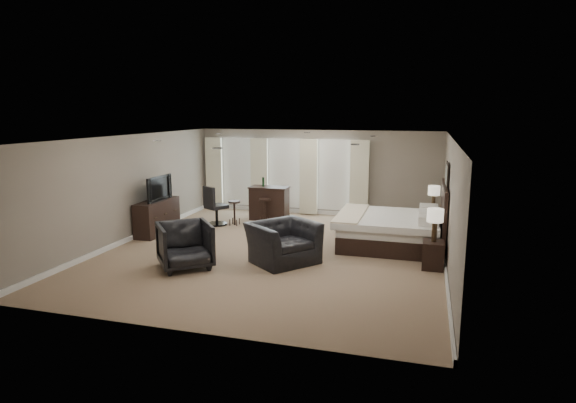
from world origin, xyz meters
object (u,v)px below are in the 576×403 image
(nightstand_near, at_px, (433,255))
(dresser, at_px, (157,217))
(tv, at_px, (156,198))
(lamp_near, at_px, (435,225))
(desk_chair, at_px, (216,205))
(lamp_far, at_px, (434,198))
(bar_stool_right, at_px, (265,211))
(nightstand_far, at_px, (432,222))
(bar_stool_left, at_px, (234,213))
(bar_counter, at_px, (269,203))
(armchair_far, at_px, (185,243))
(armchair_near, at_px, (283,236))
(bed, at_px, (394,215))

(nightstand_near, relative_size, dresser, 0.37)
(tv, bearing_deg, lamp_near, -97.87)
(desk_chair, bearing_deg, lamp_far, -142.44)
(bar_stool_right, bearing_deg, nightstand_far, 0.03)
(nightstand_near, height_order, bar_stool_left, bar_stool_left)
(nightstand_far, bearing_deg, bar_counter, 174.48)
(nightstand_near, distance_m, bar_stool_left, 5.85)
(tv, xyz_separation_m, armchair_far, (2.05, -2.33, -0.44))
(lamp_near, bearing_deg, desk_chair, 158.75)
(lamp_far, bearing_deg, lamp_near, -90.00)
(tv, height_order, desk_chair, desk_chair)
(armchair_far, bearing_deg, armchair_near, -12.75)
(armchair_near, bearing_deg, nightstand_far, -3.08)
(bed, height_order, lamp_far, bed)
(dresser, xyz_separation_m, bar_counter, (2.30, 2.39, 0.05))
(tv, relative_size, bar_counter, 0.98)
(lamp_far, bearing_deg, dresser, -164.31)
(nightstand_far, distance_m, bar_stool_left, 5.37)
(nightstand_near, xyz_separation_m, bar_counter, (-4.62, 3.35, 0.21))
(nightstand_near, distance_m, armchair_near, 3.10)
(bar_stool_right, xyz_separation_m, desk_chair, (-1.21, -0.63, 0.21))
(dresser, xyz_separation_m, bar_stool_left, (1.58, 1.44, -0.10))
(bar_counter, distance_m, bar_stool_right, 0.47)
(nightstand_far, bearing_deg, desk_chair, -173.79)
(armchair_far, relative_size, desk_chair, 0.93)
(bar_stool_left, distance_m, bar_stool_right, 0.89)
(lamp_near, relative_size, bar_stool_left, 0.98)
(lamp_near, bearing_deg, bar_stool_left, 155.85)
(tv, distance_m, bar_stool_right, 3.08)
(lamp_far, bearing_deg, armchair_far, -138.71)
(bed, distance_m, dresser, 6.06)
(dresser, distance_m, armchair_far, 3.11)
(lamp_far, height_order, armchair_far, lamp_far)
(nightstand_far, relative_size, lamp_near, 0.96)
(lamp_near, bearing_deg, bar_stool_right, 147.86)
(bed, distance_m, lamp_near, 1.71)
(bed, bearing_deg, armchair_near, -138.60)
(lamp_near, height_order, lamp_far, lamp_far)
(bar_stool_left, xyz_separation_m, bar_stool_right, (0.73, 0.50, 0.01))
(desk_chair, bearing_deg, armchair_near, 166.89)
(nightstand_far, bearing_deg, lamp_far, 0.00)
(nightstand_far, xyz_separation_m, dresser, (-6.92, -1.94, 0.12))
(nightstand_far, bearing_deg, lamp_near, -90.00)
(nightstand_near, height_order, bar_stool_right, bar_stool_right)
(nightstand_near, bearing_deg, bar_stool_right, 147.86)
(armchair_far, height_order, desk_chair, desk_chair)
(armchair_far, height_order, bar_counter, armchair_far)
(lamp_far, distance_m, armchair_far, 6.49)
(dresser, bearing_deg, lamp_near, -7.87)
(tv, relative_size, armchair_near, 0.85)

